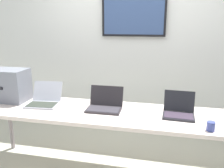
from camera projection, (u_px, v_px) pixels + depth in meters
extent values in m
cube|color=silver|center=(133.00, 49.00, 3.36)|extent=(8.00, 0.06, 2.60)
cube|color=black|center=(134.00, 16.00, 3.19)|extent=(0.89, 0.05, 0.55)
cube|color=#374D7A|center=(133.00, 16.00, 3.18)|extent=(0.83, 0.02, 0.49)
cube|color=beige|center=(118.00, 114.00, 2.44)|extent=(3.22, 0.70, 0.04)
cylinder|color=gray|center=(11.00, 124.00, 3.09)|extent=(0.05, 0.05, 0.71)
cube|color=slate|center=(10.00, 85.00, 2.77)|extent=(0.43, 0.30, 0.38)
cube|color=black|center=(1.00, 88.00, 2.62)|extent=(0.04, 0.01, 0.03)
cube|color=#ABADB9|center=(42.00, 105.00, 2.62)|extent=(0.36, 0.27, 0.02)
cube|color=#2D332B|center=(42.00, 104.00, 2.61)|extent=(0.33, 0.22, 0.00)
cube|color=#ABADB9|center=(48.00, 91.00, 2.76)|extent=(0.35, 0.14, 0.22)
cube|color=#AEDAE1|center=(48.00, 91.00, 2.76)|extent=(0.32, 0.12, 0.19)
cube|color=#282428|center=(104.00, 110.00, 2.48)|extent=(0.37, 0.23, 0.02)
cube|color=#322F36|center=(103.00, 109.00, 2.46)|extent=(0.34, 0.18, 0.00)
cube|color=#282428|center=(107.00, 96.00, 2.58)|extent=(0.37, 0.08, 0.21)
cube|color=black|center=(107.00, 96.00, 2.58)|extent=(0.34, 0.06, 0.19)
cube|color=black|center=(178.00, 116.00, 2.31)|extent=(0.32, 0.24, 0.02)
cube|color=#342938|center=(178.00, 115.00, 2.29)|extent=(0.29, 0.18, 0.00)
cube|color=black|center=(179.00, 101.00, 2.40)|extent=(0.31, 0.07, 0.21)
cube|color=black|center=(179.00, 101.00, 2.40)|extent=(0.28, 0.06, 0.18)
cylinder|color=#3B4790|center=(211.00, 126.00, 2.00)|extent=(0.07, 0.07, 0.08)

